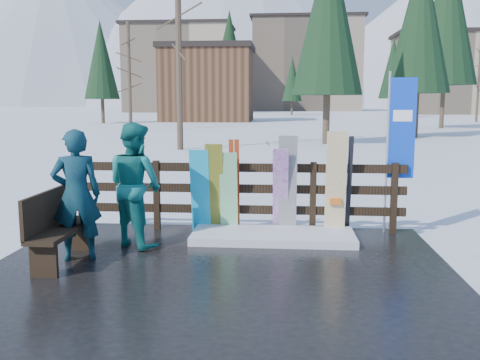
# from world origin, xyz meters

# --- Properties ---
(ground) EXTENTS (700.00, 700.00, 0.00)m
(ground) POSITION_xyz_m (0.00, 0.00, 0.00)
(ground) COLOR white
(ground) RESTS_ON ground
(deck) EXTENTS (6.00, 5.00, 0.08)m
(deck) POSITION_xyz_m (0.00, 0.00, 0.04)
(deck) COLOR black
(deck) RESTS_ON ground
(fence) EXTENTS (5.60, 0.10, 1.15)m
(fence) POSITION_xyz_m (0.00, 2.20, 0.74)
(fence) COLOR black
(fence) RESTS_ON deck
(snow_patch) EXTENTS (2.50, 1.00, 0.12)m
(snow_patch) POSITION_xyz_m (0.67, 1.60, 0.14)
(snow_patch) COLOR white
(snow_patch) RESTS_ON deck
(bench) EXTENTS (0.41, 1.50, 0.97)m
(bench) POSITION_xyz_m (-2.15, 0.18, 0.60)
(bench) COLOR black
(bench) RESTS_ON deck
(snowboard_0) EXTENTS (0.31, 0.29, 1.37)m
(snowboard_0) POSITION_xyz_m (-0.53, 1.98, 0.77)
(snowboard_0) COLOR #16B6EC
(snowboard_0) RESTS_ON deck
(snowboard_1) EXTENTS (0.29, 0.23, 1.33)m
(snowboard_1) POSITION_xyz_m (-0.06, 1.98, 0.74)
(snowboard_1) COLOR silver
(snowboard_1) RESTS_ON deck
(snowboard_2) EXTENTS (0.28, 0.32, 1.47)m
(snowboard_2) POSITION_xyz_m (-0.29, 1.98, 0.81)
(snowboard_2) COLOR yellow
(snowboard_2) RESTS_ON deck
(snowboard_3) EXTENTS (0.25, 0.43, 1.40)m
(snowboard_3) POSITION_xyz_m (0.77, 1.98, 0.78)
(snowboard_3) COLOR silver
(snowboard_3) RESTS_ON deck
(snowboard_4) EXTENTS (0.29, 0.29, 1.60)m
(snowboard_4) POSITION_xyz_m (0.88, 1.98, 0.88)
(snowboard_4) COLOR black
(snowboard_4) RESTS_ON deck
(snowboard_5) EXTENTS (0.33, 0.21, 1.67)m
(snowboard_5) POSITION_xyz_m (1.65, 1.98, 0.91)
(snowboard_5) COLOR white
(snowboard_5) RESTS_ON deck
(ski_pair_a) EXTENTS (0.16, 0.17, 1.53)m
(ski_pair_a) POSITION_xyz_m (0.02, 2.05, 0.84)
(ski_pair_a) COLOR #A43514
(ski_pair_a) RESTS_ON deck
(ski_pair_b) EXTENTS (0.17, 0.31, 1.60)m
(ski_pair_b) POSITION_xyz_m (1.82, 2.05, 0.88)
(ski_pair_b) COLOR black
(ski_pair_b) RESTS_ON deck
(rental_flag) EXTENTS (0.45, 0.04, 2.60)m
(rental_flag) POSITION_xyz_m (2.64, 2.25, 1.69)
(rental_flag) COLOR silver
(rental_flag) RESTS_ON deck
(person_front) EXTENTS (0.75, 0.63, 1.77)m
(person_front) POSITION_xyz_m (-1.94, 0.36, 0.96)
(person_front) COLOR #0F484A
(person_front) RESTS_ON deck
(person_back) EXTENTS (1.12, 1.07, 1.83)m
(person_back) POSITION_xyz_m (-1.36, 1.12, 0.99)
(person_back) COLOR #146F6A
(person_back) RESTS_ON deck
(resort_buildings) EXTENTS (73.00, 87.60, 22.60)m
(resort_buildings) POSITION_xyz_m (1.03, 115.41, 9.81)
(resort_buildings) COLOR tan
(resort_buildings) RESTS_ON ground
(trees) EXTENTS (41.93, 68.81, 14.44)m
(trees) POSITION_xyz_m (4.65, 48.43, 5.98)
(trees) COLOR #382B1E
(trees) RESTS_ON ground
(mountains) EXTENTS (520.00, 260.00, 120.00)m
(mountains) POSITION_xyz_m (-10.50, 328.41, 50.20)
(mountains) COLOR white
(mountains) RESTS_ON ground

